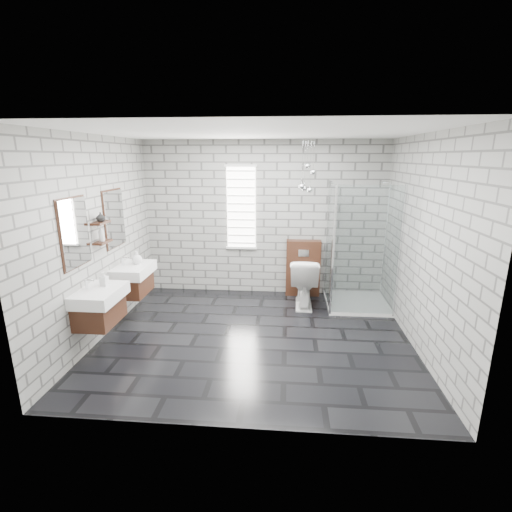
# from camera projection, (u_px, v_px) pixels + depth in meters

# --- Properties ---
(floor) EXTENTS (4.20, 3.60, 0.02)m
(floor) POSITION_uv_depth(u_px,v_px,m) (255.00, 337.00, 5.15)
(floor) COLOR black
(floor) RESTS_ON ground
(ceiling) EXTENTS (4.20, 3.60, 0.02)m
(ceiling) POSITION_uv_depth(u_px,v_px,m) (255.00, 131.00, 4.44)
(ceiling) COLOR white
(ceiling) RESTS_ON wall_back
(wall_back) EXTENTS (4.20, 0.02, 2.70)m
(wall_back) POSITION_uv_depth(u_px,v_px,m) (264.00, 219.00, 6.53)
(wall_back) COLOR #979792
(wall_back) RESTS_ON floor
(wall_front) EXTENTS (4.20, 0.02, 2.70)m
(wall_front) POSITION_uv_depth(u_px,v_px,m) (236.00, 291.00, 3.05)
(wall_front) COLOR #979792
(wall_front) RESTS_ON floor
(wall_left) EXTENTS (0.02, 3.60, 2.70)m
(wall_left) POSITION_uv_depth(u_px,v_px,m) (98.00, 239.00, 4.97)
(wall_left) COLOR #979792
(wall_left) RESTS_ON floor
(wall_right) EXTENTS (0.02, 3.60, 2.70)m
(wall_right) POSITION_uv_depth(u_px,v_px,m) (423.00, 245.00, 4.62)
(wall_right) COLOR #979792
(wall_right) RESTS_ON floor
(vanity_left) EXTENTS (0.47, 0.70, 1.57)m
(vanity_left) POSITION_uv_depth(u_px,v_px,m) (97.00, 296.00, 4.55)
(vanity_left) COLOR #3D1F12
(vanity_left) RESTS_ON wall_left
(vanity_right) EXTENTS (0.47, 0.70, 1.57)m
(vanity_right) POSITION_uv_depth(u_px,v_px,m) (131.00, 271.00, 5.55)
(vanity_right) COLOR #3D1F12
(vanity_right) RESTS_ON wall_left
(shelf_lower) EXTENTS (0.14, 0.30, 0.03)m
(shelf_lower) POSITION_uv_depth(u_px,v_px,m) (103.00, 242.00, 4.92)
(shelf_lower) COLOR #3D1F12
(shelf_lower) RESTS_ON wall_left
(shelf_upper) EXTENTS (0.14, 0.30, 0.03)m
(shelf_upper) POSITION_uv_depth(u_px,v_px,m) (100.00, 223.00, 4.85)
(shelf_upper) COLOR #3D1F12
(shelf_upper) RESTS_ON wall_left
(window) EXTENTS (0.56, 0.05, 1.48)m
(window) POSITION_uv_depth(u_px,v_px,m) (241.00, 208.00, 6.49)
(window) COLOR white
(window) RESTS_ON wall_back
(cistern_panel) EXTENTS (0.60, 0.20, 1.00)m
(cistern_panel) POSITION_uv_depth(u_px,v_px,m) (303.00, 268.00, 6.59)
(cistern_panel) COLOR #3D1F12
(cistern_panel) RESTS_ON floor
(flush_plate) EXTENTS (0.18, 0.01, 0.12)m
(flush_plate) POSITION_uv_depth(u_px,v_px,m) (304.00, 253.00, 6.41)
(flush_plate) COLOR silver
(flush_plate) RESTS_ON cistern_panel
(shower_enclosure) EXTENTS (1.00, 1.00, 2.03)m
(shower_enclosure) POSITION_uv_depth(u_px,v_px,m) (353.00, 278.00, 6.03)
(shower_enclosure) COLOR white
(shower_enclosure) RESTS_ON floor
(pendant_cluster) EXTENTS (0.27, 0.22, 0.84)m
(pendant_cluster) POSITION_uv_depth(u_px,v_px,m) (307.00, 180.00, 5.85)
(pendant_cluster) COLOR silver
(pendant_cluster) RESTS_ON ceiling
(toilet) EXTENTS (0.48, 0.82, 0.82)m
(toilet) POSITION_uv_depth(u_px,v_px,m) (304.00, 282.00, 6.14)
(toilet) COLOR white
(toilet) RESTS_ON floor
(soap_bottle_a) EXTENTS (0.09, 0.09, 0.18)m
(soap_bottle_a) POSITION_uv_depth(u_px,v_px,m) (104.00, 279.00, 4.63)
(soap_bottle_a) COLOR #B2B2B2
(soap_bottle_a) RESTS_ON vanity_left
(soap_bottle_b) EXTENTS (0.19, 0.19, 0.19)m
(soap_bottle_b) POSITION_uv_depth(u_px,v_px,m) (137.00, 258.00, 5.58)
(soap_bottle_b) COLOR #B2B2B2
(soap_bottle_b) RESTS_ON vanity_right
(soap_bottle_c) EXTENTS (0.08, 0.08, 0.20)m
(soap_bottle_c) POSITION_uv_depth(u_px,v_px,m) (101.00, 234.00, 4.86)
(soap_bottle_c) COLOR #B2B2B2
(soap_bottle_c) RESTS_ON shelf_lower
(vase) EXTENTS (0.15, 0.15, 0.12)m
(vase) POSITION_uv_depth(u_px,v_px,m) (101.00, 217.00, 4.83)
(vase) COLOR #B2B2B2
(vase) RESTS_ON shelf_upper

